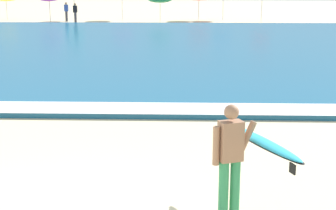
{
  "coord_description": "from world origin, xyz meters",
  "views": [
    {
      "loc": [
        1.66,
        -6.37,
        3.49
      ],
      "look_at": [
        1.34,
        3.34,
        1.1
      ],
      "focal_mm": 55.09,
      "sensor_mm": 36.0,
      "label": 1
    }
  ],
  "objects": [
    {
      "name": "beachgoer_near_row_left",
      "position": [
        -7.19,
        35.36,
        0.84
      ],
      "size": [
        0.32,
        0.2,
        1.58
      ],
      "color": "#383842",
      "rests_on": "ground"
    },
    {
      "name": "beachgoer_near_row_mid",
      "position": [
        -8.24,
        36.79,
        0.84
      ],
      "size": [
        0.32,
        0.2,
        1.58
      ],
      "color": "#383842",
      "rests_on": "ground"
    },
    {
      "name": "surf_foam",
      "position": [
        0.0,
        6.86,
        0.15
      ],
      "size": [
        120.0,
        1.26,
        0.01
      ],
      "primitive_type": "cube",
      "color": "white",
      "rests_on": "sea"
    },
    {
      "name": "sea",
      "position": [
        0.0,
        20.26,
        0.07
      ],
      "size": [
        120.0,
        28.0,
        0.14
      ],
      "primitive_type": "cube",
      "color": "#1E6084",
      "rests_on": "ground"
    },
    {
      "name": "surfer_with_board",
      "position": [
        2.54,
        0.91,
        1.02
      ],
      "size": [
        1.26,
        2.28,
        1.73
      ],
      "color": "#338E56",
      "rests_on": "ground"
    }
  ]
}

